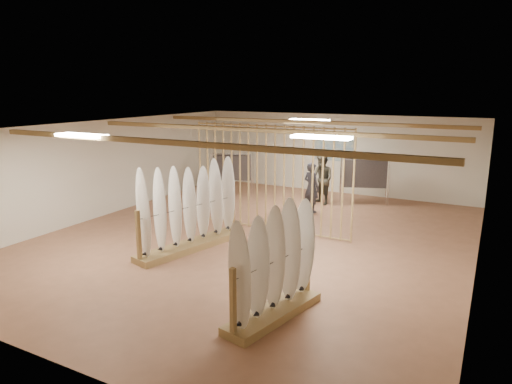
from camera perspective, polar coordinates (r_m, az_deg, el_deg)
The scene contains 16 objects.
floor at distance 11.53m, azimuth 0.00°, elevation -5.82°, with size 12.00×12.00×0.00m, color #99674A.
ceiling at distance 10.96m, azimuth 0.00°, elevation 8.18°, with size 12.00×12.00×0.00m, color gray.
wall_back at distance 16.63m, azimuth 9.71°, elevation 4.76°, with size 12.00×12.00×0.00m, color silver.
wall_front at distance 6.68m, azimuth -25.03°, elevation -8.51°, with size 12.00×12.00×0.00m, color silver.
wall_left at distance 14.16m, azimuth -18.23°, elevation 2.89°, with size 12.00×12.00×0.00m, color silver.
wall_right at distance 9.94m, azimuth 26.46°, elevation -1.87°, with size 12.00×12.00×0.00m, color silver.
ceiling_slats at distance 10.97m, azimuth 0.00°, elevation 7.76°, with size 9.50×6.12×0.10m, color olive.
light_panels at distance 10.97m, azimuth 0.00°, elevation 7.87°, with size 1.20×0.35×0.06m, color white.
bamboo_partition at distance 11.86m, azimuth 1.80°, elevation 1.70°, with size 4.45×0.05×2.78m.
poster at distance 16.59m, azimuth 9.71°, elevation 5.43°, with size 1.40×0.03×0.90m, color teal.
rack_left at distance 10.71m, azimuth -8.26°, elevation -3.52°, with size 1.25×2.95×2.03m.
rack_right at distance 7.53m, azimuth 2.25°, elevation -10.91°, with size 0.97×2.10×1.94m.
clothing_rack_a at distance 16.02m, azimuth -2.95°, elevation 3.08°, with size 1.34×0.74×1.50m.
clothing_rack_b at distance 15.06m, azimuth 13.39°, elevation 2.33°, with size 1.42×0.83×1.59m.
shopper_a at distance 13.85m, azimuth 6.95°, elevation 0.99°, with size 0.63×0.43×1.74m, color #2B2B34.
shopper_b at distance 14.81m, azimuth 8.25°, elevation 1.97°, with size 0.90×0.70×1.86m, color #343228.
Camera 1 is at (5.09, -9.67, 3.70)m, focal length 32.00 mm.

